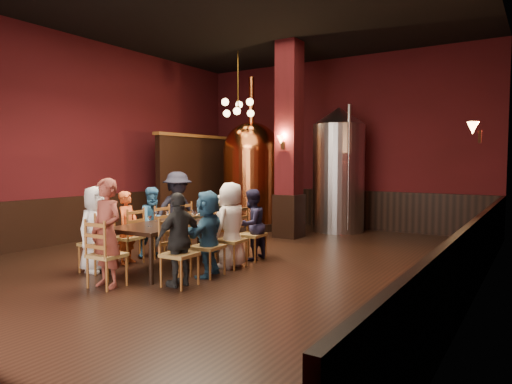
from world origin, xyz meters
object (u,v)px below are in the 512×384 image
Objects in this scene: dining_table at (178,225)px; rose_vase at (218,202)px; person_1 at (127,227)px; person_0 at (96,229)px; copper_kettle at (252,174)px; person_2 at (154,222)px; steel_vessel at (339,170)px.

rose_vase is at bearing 83.16° from dining_table.
person_1 is 1.69m from rose_vase.
person_0 is 0.67m from person_1.
person_1 is 3.23× the size of rose_vase.
copper_kettle is at bearing 104.67° from dining_table.
person_0 is 1.06× the size of person_2.
copper_kettle reaches higher than person_1.
steel_vessel is at bearing -17.27° from person_0.
rose_vase is at bearing -50.33° from person_1.
person_0 is at bearing 165.77° from person_1.
steel_vessel is 8.03× the size of rose_vase.
person_1 is 0.32× the size of copper_kettle.
copper_kettle reaches higher than person_0.
dining_table is 6.27× the size of rose_vase.
copper_kettle is (-1.33, 4.33, 0.75)m from dining_table.
person_0 reaches higher than dining_table.
person_0 is 0.44× the size of steel_vessel.
copper_kettle is (-0.49, 4.70, 0.81)m from person_1.
steel_vessel reaches higher than person_0.
steel_vessel is 4.17m from rose_vase.
dining_table is at bearing -94.49° from rose_vase.
person_2 is at bearing -143.02° from rose_vase.
person_2 is at bearing -14.23° from person_1.
rose_vase is (0.94, 0.71, 0.36)m from person_2.
person_1 is at bearing -0.11° from person_0.
dining_table is at bearing -83.01° from person_1.
person_1 is (-0.03, 0.67, -0.06)m from person_0.
dining_table is 0.91m from person_1.
dining_table is 1.89× the size of person_2.
person_1 is 0.66m from person_2.
person_2 is at bearing -83.46° from copper_kettle.
rose_vase reaches higher than dining_table.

